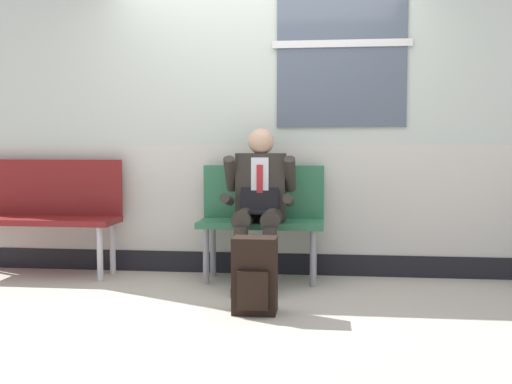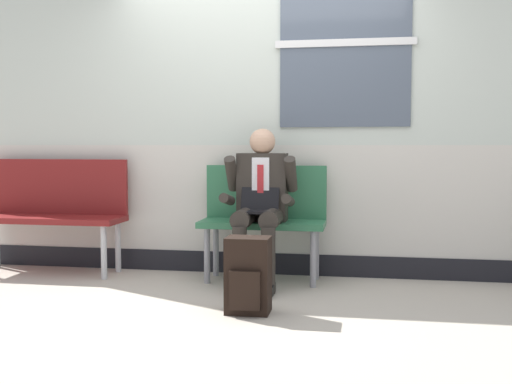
{
  "view_description": "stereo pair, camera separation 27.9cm",
  "coord_description": "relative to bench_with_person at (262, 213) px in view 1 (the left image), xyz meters",
  "views": [
    {
      "loc": [
        0.58,
        -4.69,
        1.12
      ],
      "look_at": [
        0.02,
        0.09,
        0.75
      ],
      "focal_mm": 43.43,
      "sensor_mm": 36.0,
      "label": 1
    },
    {
      "loc": [
        0.85,
        -4.65,
        1.12
      ],
      "look_at": [
        0.02,
        0.09,
        0.75
      ],
      "focal_mm": 43.43,
      "sensor_mm": 36.0,
      "label": 2
    }
  ],
  "objects": [
    {
      "name": "bench_empty",
      "position": [
        -1.9,
        0.01,
        0.02
      ],
      "size": [
        1.33,
        0.42,
        0.99
      ],
      "color": "maroon",
      "rests_on": "ground"
    },
    {
      "name": "bench_with_person",
      "position": [
        0.0,
        0.0,
        0.0
      ],
      "size": [
        1.02,
        0.42,
        0.95
      ],
      "color": "#2D6B47",
      "rests_on": "ground"
    },
    {
      "name": "backpack",
      "position": [
        0.06,
        -1.04,
        -0.3
      ],
      "size": [
        0.29,
        0.25,
        0.51
      ],
      "color": "black",
      "rests_on": "ground"
    },
    {
      "name": "ground_plane",
      "position": [
        -0.04,
        -0.36,
        -0.55
      ],
      "size": [
        18.0,
        18.0,
        0.0
      ],
      "primitive_type": "plane",
      "color": "#B2A899"
    },
    {
      "name": "person_seated",
      "position": [
        0.0,
        -0.2,
        0.12
      ],
      "size": [
        0.57,
        0.7,
        1.25
      ],
      "color": "#2D2823",
      "rests_on": "ground"
    },
    {
      "name": "station_wall",
      "position": [
        -0.02,
        0.27,
        0.81
      ],
      "size": [
        5.28,
        0.17,
        2.73
      ],
      "color": "beige",
      "rests_on": "ground"
    }
  ]
}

